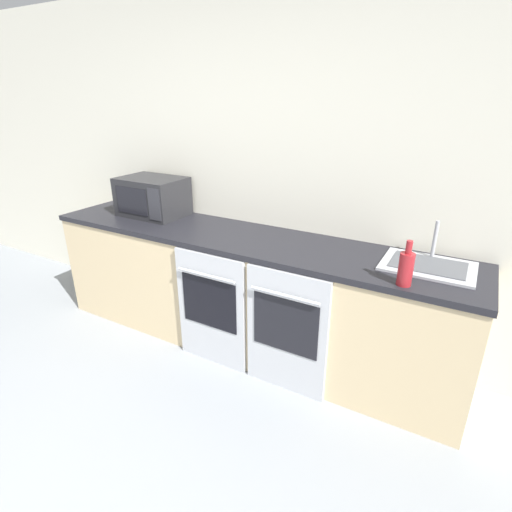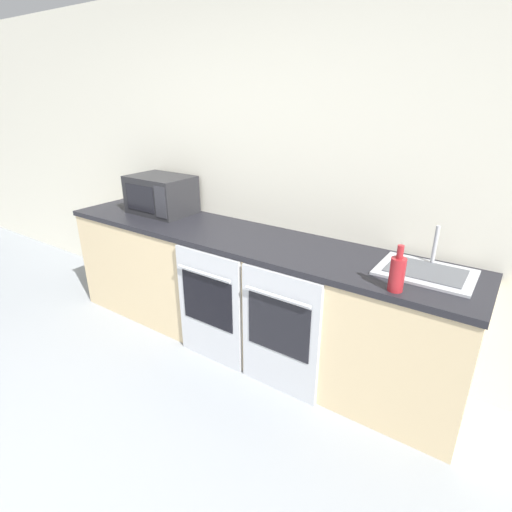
{
  "view_description": "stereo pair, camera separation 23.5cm",
  "coord_description": "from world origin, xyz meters",
  "px_view_note": "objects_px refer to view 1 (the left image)",
  "views": [
    {
      "loc": [
        1.43,
        -0.26,
        1.86
      ],
      "look_at": [
        0.11,
        2.06,
        0.77
      ],
      "focal_mm": 28.0,
      "sensor_mm": 36.0,
      "label": 1
    },
    {
      "loc": [
        1.63,
        -0.14,
        1.86
      ],
      "look_at": [
        0.11,
        2.06,
        0.77
      ],
      "focal_mm": 28.0,
      "sensor_mm": 36.0,
      "label": 2
    }
  ],
  "objects_px": {
    "bottle_clear": "(135,196)",
    "oven_right": "(286,332)",
    "bottle_red": "(406,268)",
    "microwave": "(153,197)",
    "oven_left": "(211,310)",
    "sink": "(428,265)"
  },
  "relations": [
    {
      "from": "sink",
      "to": "microwave",
      "type": "bearing_deg",
      "value": 179.31
    },
    {
      "from": "oven_left",
      "to": "sink",
      "type": "bearing_deg",
      "value": 16.72
    },
    {
      "from": "microwave",
      "to": "bottle_red",
      "type": "distance_m",
      "value": 2.13
    },
    {
      "from": "microwave",
      "to": "oven_left",
      "type": "bearing_deg",
      "value": -26.09
    },
    {
      "from": "oven_left",
      "to": "bottle_clear",
      "type": "relative_size",
      "value": 3.51
    },
    {
      "from": "microwave",
      "to": "bottle_clear",
      "type": "relative_size",
      "value": 2.19
    },
    {
      "from": "bottle_clear",
      "to": "oven_right",
      "type": "bearing_deg",
      "value": -17.01
    },
    {
      "from": "oven_right",
      "to": "bottle_clear",
      "type": "relative_size",
      "value": 3.51
    },
    {
      "from": "bottle_red",
      "to": "bottle_clear",
      "type": "bearing_deg",
      "value": 169.16
    },
    {
      "from": "oven_right",
      "to": "bottle_clear",
      "type": "distance_m",
      "value": 1.95
    },
    {
      "from": "sink",
      "to": "bottle_red",
      "type": "bearing_deg",
      "value": -104.35
    },
    {
      "from": "bottle_red",
      "to": "bottle_clear",
      "type": "xyz_separation_m",
      "value": [
        -2.43,
        0.47,
        -0.0
      ]
    },
    {
      "from": "bottle_clear",
      "to": "sink",
      "type": "xyz_separation_m",
      "value": [
        2.52,
        -0.15,
        -0.08
      ]
    },
    {
      "from": "oven_left",
      "to": "bottle_clear",
      "type": "xyz_separation_m",
      "value": [
        -1.2,
        0.55,
        0.56
      ]
    },
    {
      "from": "bottle_clear",
      "to": "microwave",
      "type": "bearing_deg",
      "value": -20.41
    },
    {
      "from": "bottle_red",
      "to": "sink",
      "type": "distance_m",
      "value": 0.34
    },
    {
      "from": "bottle_red",
      "to": "oven_right",
      "type": "bearing_deg",
      "value": -172.97
    },
    {
      "from": "oven_right",
      "to": "microwave",
      "type": "bearing_deg",
      "value": 163.79
    },
    {
      "from": "oven_right",
      "to": "sink",
      "type": "bearing_deg",
      "value": 28.53
    },
    {
      "from": "oven_left",
      "to": "microwave",
      "type": "distance_m",
      "value": 1.15
    },
    {
      "from": "oven_left",
      "to": "sink",
      "type": "xyz_separation_m",
      "value": [
        1.32,
        0.4,
        0.48
      ]
    },
    {
      "from": "oven_right",
      "to": "bottle_red",
      "type": "distance_m",
      "value": 0.86
    }
  ]
}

